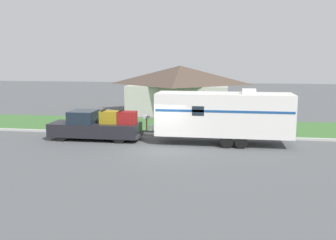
{
  "coord_description": "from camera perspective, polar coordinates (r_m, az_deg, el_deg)",
  "views": [
    {
      "loc": [
        3.65,
        -20.87,
        5.2
      ],
      "look_at": [
        0.08,
        1.86,
        1.4
      ],
      "focal_mm": 40.0,
      "sensor_mm": 36.0,
      "label": 1
    }
  ],
  "objects": [
    {
      "name": "ground_plane",
      "position": [
        21.81,
        -0.97,
        -4.41
      ],
      "size": [
        120.0,
        120.0,
        0.0
      ],
      "primitive_type": "plane",
      "color": "#515456"
    },
    {
      "name": "curb_strip",
      "position": [
        25.41,
        0.48,
        -2.27
      ],
      "size": [
        80.0,
        0.3,
        0.14
      ],
      "color": "#ADADA8",
      "rests_on": "ground_plane"
    },
    {
      "name": "lawn_strip",
      "position": [
        28.97,
        1.54,
        -0.94
      ],
      "size": [
        80.0,
        7.0,
        0.03
      ],
      "color": "#3D6B33",
      "rests_on": "ground_plane"
    },
    {
      "name": "house_across_street",
      "position": [
        36.61,
        1.85,
        4.89
      ],
      "size": [
        9.95,
        7.96,
        4.51
      ],
      "color": "#B2B2A8",
      "rests_on": "ground_plane"
    },
    {
      "name": "pickup_truck",
      "position": [
        24.58,
        -10.94,
        -0.94
      ],
      "size": [
        5.9,
        1.99,
        2.01
      ],
      "color": "black",
      "rests_on": "ground_plane"
    },
    {
      "name": "travel_trailer",
      "position": [
        22.97,
        8.48,
        0.89
      ],
      "size": [
        9.13,
        2.42,
        3.41
      ],
      "color": "black",
      "rests_on": "ground_plane"
    },
    {
      "name": "mailbox",
      "position": [
        26.16,
        -3.28,
        0.09
      ],
      "size": [
        0.48,
        0.2,
        1.28
      ],
      "color": "brown",
      "rests_on": "ground_plane"
    }
  ]
}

